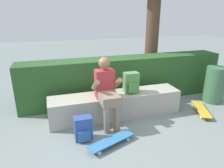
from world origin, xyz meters
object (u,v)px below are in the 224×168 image
Objects in this scene: bench_main at (116,105)px; person_skater at (107,90)px; skateboard_beside_bench at (201,109)px; backpack_on_ground at (83,129)px; backpack_on_bench at (131,83)px; skateboard_near_person at (111,141)px; trash_bin at (214,85)px.

bench_main is 0.55m from person_skater.
skateboard_beside_bench is (1.74, -0.38, -0.16)m from bench_main.
bench_main is 0.97m from backpack_on_ground.
skateboard_beside_bench is (1.98, -0.16, -0.60)m from person_skater.
backpack_on_ground is at bearing -150.49° from backpack_on_bench.
backpack_on_ground reaches higher than skateboard_near_person.
skateboard_near_person is (-0.37, -0.90, -0.16)m from bench_main.
backpack_on_bench is 2.06m from trash_bin.
backpack_on_ground is (-1.06, -0.60, -0.48)m from backpack_on_bench.
skateboard_near_person is 1.00× the size of skateboard_beside_bench.
person_skater is 0.80m from backpack_on_ground.
bench_main is 6.44× the size of backpack_on_bench.
backpack_on_bench is (-1.43, 0.37, 0.60)m from skateboard_beside_bench.
person_skater is 1.49× the size of trash_bin.
bench_main is 3.15× the size of skateboard_near_person.
person_skater reaches higher than backpack_on_bench.
bench_main is at bearing 178.25° from backpack_on_bench.
backpack_on_bench reaches higher than backpack_on_ground.
person_skater is 1.50× the size of skateboard_near_person.
bench_main is at bearing 38.96° from backpack_on_ground.
person_skater is 0.60m from backpack_on_bench.
trash_bin is at bearing 5.11° from person_skater.
bench_main is 0.98m from skateboard_near_person.
backpack_on_ground is 0.49× the size of trash_bin.
trash_bin reaches higher than skateboard_beside_bench.
backpack_on_ground reaches higher than skateboard_beside_bench.
bench_main reaches higher than backpack_on_ground.
skateboard_near_person is 2.05× the size of backpack_on_bench.
trash_bin is at bearing 0.20° from bench_main.
trash_bin is (0.62, 0.39, 0.34)m from skateboard_beside_bench.
skateboard_near_person and skateboard_beside_bench have the same top height.
backpack_on_bench reaches higher than skateboard_beside_bench.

